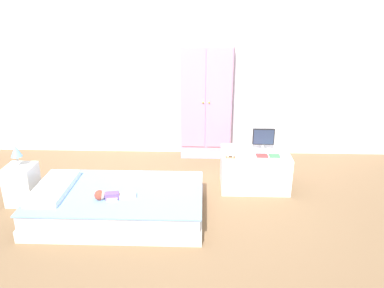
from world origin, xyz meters
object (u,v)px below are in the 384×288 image
(book_red, at_px, (262,156))
(book_green, at_px, (275,156))
(table_lamp, at_px, (16,152))
(wardrobe, at_px, (206,100))
(tv_monitor, at_px, (263,138))
(doll, at_px, (107,195))
(rocking_horse_toy, at_px, (231,152))
(bed, at_px, (119,204))
(tv_stand, at_px, (254,169))
(nightstand, at_px, (22,184))

(book_red, height_order, book_green, book_red)
(table_lamp, height_order, wardrobe, wardrobe)
(table_lamp, relative_size, tv_monitor, 0.94)
(table_lamp, height_order, tv_monitor, tv_monitor)
(wardrobe, xyz_separation_m, tv_monitor, (0.66, -0.81, -0.24))
(doll, relative_size, tv_monitor, 1.55)
(tv_monitor, relative_size, rocking_horse_toy, 1.88)
(bed, height_order, book_green, book_green)
(bed, relative_size, table_lamp, 7.12)
(rocking_horse_toy, distance_m, book_green, 0.49)
(wardrobe, xyz_separation_m, book_red, (0.62, -1.02, -0.37))
(bed, distance_m, tv_stand, 1.60)
(bed, relative_size, wardrobe, 1.04)
(rocking_horse_toy, xyz_separation_m, book_green, (0.48, 0.06, -0.06))
(bed, distance_m, book_green, 1.76)
(wardrobe, relative_size, tv_stand, 2.10)
(doll, relative_size, book_red, 3.06)
(rocking_horse_toy, relative_size, book_red, 1.05)
(doll, distance_m, book_green, 1.85)
(tv_monitor, distance_m, rocking_horse_toy, 0.47)
(tv_stand, height_order, rocking_horse_toy, rocking_horse_toy)
(table_lamp, distance_m, book_green, 2.75)
(table_lamp, xyz_separation_m, rocking_horse_toy, (2.24, 0.28, -0.09))
(bed, height_order, nightstand, nightstand)
(bed, relative_size, book_green, 14.54)
(nightstand, relative_size, tv_monitor, 1.68)
(bed, xyz_separation_m, book_green, (1.64, 0.58, 0.30))
(doll, height_order, tv_stand, tv_stand)
(nightstand, bearing_deg, wardrobe, 34.75)
(bed, xyz_separation_m, nightstand, (-1.09, 0.24, 0.07))
(tv_monitor, bearing_deg, bed, -152.64)
(tv_stand, relative_size, rocking_horse_toy, 5.74)
(bed, bearing_deg, book_green, 19.67)
(book_green, bearing_deg, tv_stand, 148.89)
(tv_stand, height_order, book_red, book_red)
(wardrobe, xyz_separation_m, rocking_horse_toy, (0.28, -1.08, -0.31))
(rocking_horse_toy, height_order, book_red, rocking_horse_toy)
(nightstand, relative_size, wardrobe, 0.26)
(tv_stand, relative_size, book_green, 6.63)
(doll, relative_size, nightstand, 0.92)
(tv_stand, xyz_separation_m, rocking_horse_toy, (-0.29, -0.18, 0.28))
(tv_stand, bearing_deg, tv_monitor, 43.43)
(wardrobe, distance_m, book_red, 1.25)
(tv_stand, relative_size, tv_monitor, 3.05)
(table_lamp, bearing_deg, book_green, 7.12)
(wardrobe, relative_size, book_green, 13.94)
(bed, bearing_deg, wardrobe, 61.46)
(wardrobe, xyz_separation_m, tv_stand, (0.57, -0.90, -0.59))
(doll, bearing_deg, bed, 67.33)
(nightstand, height_order, tv_monitor, tv_monitor)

